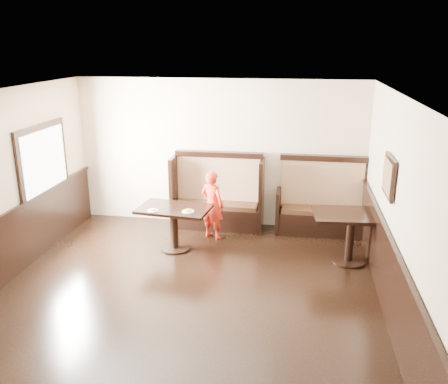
% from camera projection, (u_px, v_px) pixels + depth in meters
% --- Properties ---
extents(ground, '(7.00, 7.00, 0.00)m').
position_uv_depth(ground, '(175.00, 318.00, 6.16)').
color(ground, black).
rests_on(ground, ground).
extents(room_shell, '(7.00, 7.00, 7.00)m').
position_uv_depth(room_shell, '(157.00, 260.00, 6.27)').
color(room_shell, beige).
rests_on(room_shell, ground).
extents(booth_main, '(1.75, 0.72, 1.45)m').
position_uv_depth(booth_main, '(218.00, 200.00, 9.11)').
color(booth_main, black).
rests_on(booth_main, ground).
extents(booth_neighbor, '(1.65, 0.72, 1.45)m').
position_uv_depth(booth_neighbor, '(321.00, 208.00, 8.83)').
color(booth_neighbor, black).
rests_on(booth_neighbor, ground).
extents(table_main, '(1.27, 0.88, 0.76)m').
position_uv_depth(table_main, '(174.00, 217.00, 8.05)').
color(table_main, black).
rests_on(table_main, ground).
extents(table_neighbor, '(1.26, 0.88, 0.84)m').
position_uv_depth(table_neighbor, '(351.00, 226.00, 7.57)').
color(table_neighbor, black).
rests_on(table_neighbor, ground).
extents(child, '(0.54, 0.47, 1.26)m').
position_uv_depth(child, '(212.00, 205.00, 8.52)').
color(child, red).
rests_on(child, ground).
extents(pizza_plate_left, '(0.19, 0.19, 0.03)m').
position_uv_depth(pizza_plate_left, '(153.00, 210.00, 7.84)').
color(pizza_plate_left, white).
rests_on(pizza_plate_left, table_main).
extents(pizza_plate_right, '(0.21, 0.21, 0.04)m').
position_uv_depth(pizza_plate_right, '(188.00, 211.00, 7.80)').
color(pizza_plate_right, white).
rests_on(pizza_plate_right, table_main).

